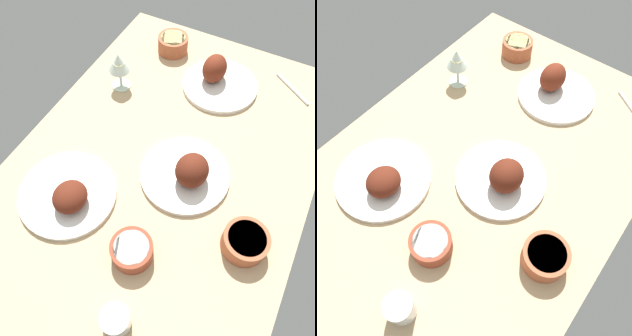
% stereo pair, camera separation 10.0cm
% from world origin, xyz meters
% --- Properties ---
extents(dining_table, '(1.40, 0.90, 0.04)m').
position_xyz_m(dining_table, '(0.00, 0.00, 0.02)').
color(dining_table, tan).
rests_on(dining_table, ground).
extents(plate_far_side, '(0.27, 0.27, 0.11)m').
position_xyz_m(plate_far_side, '(-0.02, 0.09, 0.07)').
color(plate_far_side, silver).
rests_on(plate_far_side, dining_table).
extents(plate_center_main, '(0.27, 0.27, 0.11)m').
position_xyz_m(plate_center_main, '(-0.44, 0.02, 0.07)').
color(plate_center_main, silver).
rests_on(plate_center_main, dining_table).
extents(plate_near_viewer, '(0.29, 0.29, 0.09)m').
position_xyz_m(plate_near_viewer, '(0.20, -0.19, 0.06)').
color(plate_near_viewer, silver).
rests_on(plate_near_viewer, dining_table).
extents(bowl_soup, '(0.12, 0.12, 0.06)m').
position_xyz_m(bowl_soup, '(0.10, 0.32, 0.07)').
color(bowl_soup, '#A35133').
rests_on(bowl_soup, dining_table).
extents(bowl_cream, '(0.11, 0.11, 0.06)m').
position_xyz_m(bowl_cream, '(0.26, 0.06, 0.07)').
color(bowl_cream, brown).
rests_on(bowl_cream, dining_table).
extents(bowl_pasta, '(0.12, 0.12, 0.06)m').
position_xyz_m(bowl_pasta, '(-0.54, -0.21, 0.07)').
color(bowl_pasta, '#A35133').
rests_on(bowl_pasta, dining_table).
extents(wine_glass, '(0.08, 0.08, 0.14)m').
position_xyz_m(wine_glass, '(-0.27, -0.29, 0.14)').
color(wine_glass, silver).
rests_on(wine_glass, dining_table).
extents(water_tumbler, '(0.07, 0.07, 0.08)m').
position_xyz_m(water_tumbler, '(0.42, 0.11, 0.08)').
color(water_tumbler, silver).
rests_on(water_tumbler, dining_table).
extents(fork_loose, '(0.11, 0.15, 0.01)m').
position_xyz_m(fork_loose, '(-0.54, 0.28, 0.04)').
color(fork_loose, silver).
rests_on(fork_loose, dining_table).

